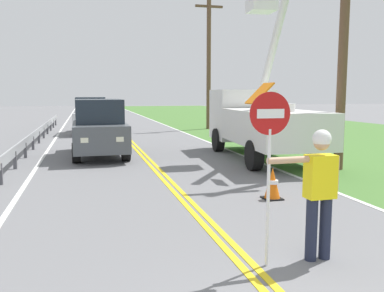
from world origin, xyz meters
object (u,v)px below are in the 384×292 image
at_px(flagger_worker, 319,186).
at_px(stop_sign_paddle, 269,140).
at_px(utility_pole_mid, 209,61).
at_px(utility_pole_near, 344,27).
at_px(oncoming_suv_nearest, 99,128).
at_px(utility_bucket_truck, 258,118).
at_px(traffic_cone_lead, 272,184).
at_px(oncoming_suv_second, 92,115).

height_order(flagger_worker, stop_sign_paddle, stop_sign_paddle).
bearing_deg(utility_pole_mid, utility_pole_near, -91.39).
bearing_deg(oncoming_suv_nearest, utility_bucket_truck, -16.97).
relative_size(utility_bucket_truck, utility_pole_mid, 0.82).
height_order(utility_bucket_truck, utility_pole_mid, utility_pole_mid).
distance_m(flagger_worker, traffic_cone_lead, 3.42).
distance_m(utility_pole_near, traffic_cone_lead, 5.98).
bearing_deg(stop_sign_paddle, oncoming_suv_nearest, 99.76).
bearing_deg(oncoming_suv_second, utility_bucket_truck, -62.58).
relative_size(oncoming_suv_nearest, traffic_cone_lead, 6.61).
distance_m(flagger_worker, oncoming_suv_nearest, 11.01).
relative_size(flagger_worker, traffic_cone_lead, 2.61).
height_order(oncoming_suv_nearest, traffic_cone_lead, oncoming_suv_nearest).
height_order(flagger_worker, oncoming_suv_second, oncoming_suv_second).
bearing_deg(stop_sign_paddle, traffic_cone_lead, 63.60).
xyz_separation_m(utility_bucket_truck, oncoming_suv_nearest, (-5.59, 1.71, -0.37)).
bearing_deg(traffic_cone_lead, oncoming_suv_second, 102.08).
relative_size(utility_bucket_truck, utility_pole_near, 0.85).
height_order(utility_pole_near, traffic_cone_lead, utility_pole_near).
bearing_deg(oncoming_suv_nearest, flagger_worker, -76.28).
relative_size(flagger_worker, utility_pole_mid, 0.22).
relative_size(oncoming_suv_second, utility_pole_near, 0.58).
xyz_separation_m(flagger_worker, utility_pole_near, (4.38, 6.06, 3.21)).
bearing_deg(utility_bucket_truck, utility_pole_mid, 81.75).
distance_m(utility_bucket_truck, utility_pole_mid, 12.65).
bearing_deg(oncoming_suv_second, utility_pole_near, -62.97).
xyz_separation_m(oncoming_suv_second, utility_pole_mid, (7.48, 1.17, 3.33)).
xyz_separation_m(oncoming_suv_nearest, oncoming_suv_second, (-0.12, 9.30, 0.00)).
relative_size(stop_sign_paddle, utility_bucket_truck, 0.34).
distance_m(flagger_worker, utility_pole_near, 8.13).
xyz_separation_m(stop_sign_paddle, oncoming_suv_second, (-1.97, 20.02, -0.65)).
bearing_deg(stop_sign_paddle, utility_pole_near, 49.79).
xyz_separation_m(stop_sign_paddle, utility_pole_mid, (5.51, 21.19, 2.68)).
distance_m(utility_pole_mid, traffic_cone_lead, 18.79).
bearing_deg(traffic_cone_lead, utility_pole_mid, 77.75).
bearing_deg(utility_bucket_truck, utility_pole_near, -64.46).
bearing_deg(utility_pole_mid, traffic_cone_lead, -102.25).
distance_m(flagger_worker, utility_pole_mid, 21.95).
height_order(stop_sign_paddle, utility_bucket_truck, utility_bucket_truck).
bearing_deg(utility_pole_mid, oncoming_suv_second, -171.14).
height_order(flagger_worker, utility_pole_near, utility_pole_near).
bearing_deg(utility_pole_near, utility_bucket_truck, 115.54).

